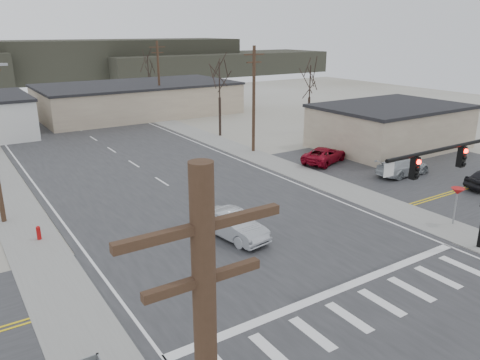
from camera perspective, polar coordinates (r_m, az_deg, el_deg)
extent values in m
plane|color=#BABAB5|center=(25.80, 3.42, -8.39)|extent=(140.00, 140.00, 0.00)
cube|color=#28292B|center=(38.01, -10.13, 0.19)|extent=(18.00, 110.00, 0.05)
cube|color=#28292B|center=(25.79, 3.42, -8.35)|extent=(90.00, 10.00, 0.04)
cube|color=#28292B|center=(43.35, 20.23, 1.54)|extent=(18.00, 20.00, 0.03)
cube|color=gray|center=(40.27, -27.01, -0.52)|extent=(3.00, 90.00, 0.06)
cube|color=gray|center=(47.03, -0.67, 3.91)|extent=(3.00, 90.00, 0.06)
cylinder|color=black|center=(23.64, 24.02, 3.60)|extent=(8.40, 0.18, 0.18)
cube|color=black|center=(24.77, 25.38, 2.58)|extent=(0.32, 0.30, 1.00)
cube|color=black|center=(21.93, 20.50, 1.37)|extent=(0.32, 0.30, 1.00)
sphere|color=#FF0C05|center=(24.61, 25.81, 3.20)|extent=(0.22, 0.22, 0.22)
sphere|color=#FF0C05|center=(21.75, 20.95, 2.07)|extent=(0.22, 0.22, 0.22)
cube|color=silver|center=(20.57, 17.71, 1.19)|extent=(0.60, 0.04, 0.60)
cylinder|color=#A50C0C|center=(28.95, -23.31, -6.12)|extent=(0.24, 0.24, 0.70)
sphere|color=#A50C0C|center=(28.80, -23.41, -5.39)|extent=(0.24, 0.24, 0.24)
cylinder|color=gray|center=(31.27, 24.74, -3.17)|extent=(0.10, 0.10, 2.10)
cone|color=#A50C0C|center=(30.92, 25.00, -1.26)|extent=(0.80, 0.80, 0.40)
cube|color=#B9AA8E|center=(67.56, -12.28, 9.51)|extent=(26.00, 14.00, 4.00)
cube|color=black|center=(67.30, -12.41, 11.32)|extent=(26.30, 14.30, 0.30)
cube|color=#B9AA8E|center=(49.55, 17.79, 6.11)|extent=(14.00, 10.00, 4.00)
cube|color=black|center=(49.18, 18.02, 8.56)|extent=(14.30, 10.30, 0.30)
cube|color=#3F2A1D|center=(5.56, -4.60, -5.71)|extent=(2.20, 0.12, 0.12)
cube|color=#3F2A1D|center=(5.87, -4.43, -11.98)|extent=(1.60, 0.12, 0.12)
cylinder|color=#3F2A1D|center=(44.92, 1.69, 9.70)|extent=(0.30, 0.30, 10.00)
cube|color=#3F2A1D|center=(44.52, 1.74, 15.06)|extent=(2.20, 0.12, 0.12)
cube|color=#3F2A1D|center=(44.56, 1.73, 14.16)|extent=(1.60, 0.12, 0.12)
cylinder|color=#3F2A1D|center=(64.09, -9.86, 11.92)|extent=(0.30, 0.30, 10.00)
cube|color=#3F2A1D|center=(63.81, -10.06, 15.67)|extent=(2.20, 0.12, 0.12)
cube|color=#3F2A1D|center=(63.83, -10.03, 15.04)|extent=(1.60, 0.12, 0.12)
cube|color=gray|center=(40.87, -26.89, 12.45)|extent=(0.60, 0.25, 0.18)
cylinder|color=#2D211B|center=(52.56, -2.46, 7.72)|extent=(0.28, 0.28, 4.25)
cylinder|color=#2D211B|center=(52.02, -2.52, 11.87)|extent=(0.14, 0.14, 4.25)
cylinder|color=#2D211B|center=(76.76, -10.98, 10.56)|extent=(0.28, 0.28, 4.00)
cylinder|color=#2D211B|center=(76.41, -11.14, 13.23)|extent=(0.14, 0.14, 4.00)
cylinder|color=#2D211B|center=(54.93, 8.35, 7.86)|extent=(0.28, 0.28, 4.00)
cylinder|color=#2D211B|center=(54.43, 8.52, 11.59)|extent=(0.14, 0.14, 4.00)
cube|color=#333026|center=(118.28, -19.53, 13.58)|extent=(80.00, 18.00, 9.00)
cube|color=#333026|center=(126.21, -2.74, 13.97)|extent=(60.00, 18.00, 5.50)
imported|color=#9A9EA4|center=(26.70, -0.88, -5.47)|extent=(2.38, 4.90, 1.55)
imported|color=black|center=(63.78, -17.99, 7.44)|extent=(3.85, 5.36, 1.44)
imported|color=black|center=(73.88, -23.55, 8.12)|extent=(1.81, 4.03, 1.34)
imported|color=maroon|center=(42.34, 10.24, 3.01)|extent=(5.52, 3.88, 1.40)
imported|color=#A2A8AD|center=(40.34, 19.23, 1.58)|extent=(5.00, 2.04, 1.45)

